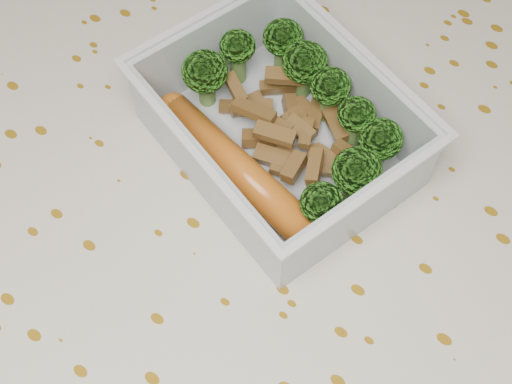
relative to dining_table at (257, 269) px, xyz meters
The scene contains 6 objects.
dining_table is the anchor object (origin of this frame).
tablecloth 0.05m from the dining_table, ahead, with size 1.46×0.96×0.19m.
lunch_container 0.12m from the dining_table, 109.80° to the left, with size 0.20×0.18×0.06m.
broccoli_florets 0.14m from the dining_table, 99.58° to the left, with size 0.16×0.12×0.05m.
meat_pile 0.12m from the dining_table, 106.10° to the left, with size 0.11×0.08×0.03m.
sausage 0.11m from the dining_table, 153.96° to the left, with size 0.15×0.05×0.02m.
Camera 1 is at (0.12, -0.17, 1.17)m, focal length 50.00 mm.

